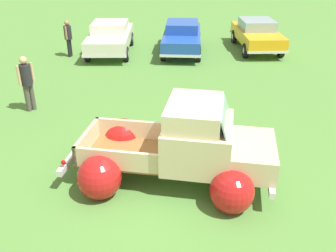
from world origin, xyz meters
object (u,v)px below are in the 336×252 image
(vintage_pickup_truck, at_px, (186,150))
(lane_cone_0, at_px, (202,124))
(show_car_2, at_px, (257,34))
(spectator_1, at_px, (68,36))
(show_car_1, at_px, (182,36))
(spectator_0, at_px, (27,80))
(show_car_0, at_px, (110,36))

(vintage_pickup_truck, bearing_deg, lane_cone_0, 85.80)
(show_car_2, distance_m, spectator_1, 9.04)
(show_car_1, xyz_separation_m, spectator_1, (-5.29, -0.48, 0.16))
(show_car_1, relative_size, spectator_0, 2.56)
(show_car_1, height_order, lane_cone_0, show_car_1)
(vintage_pickup_truck, bearing_deg, spectator_0, 151.43)
(show_car_1, height_order, spectator_1, spectator_1)
(vintage_pickup_truck, bearing_deg, show_car_1, 98.47)
(vintage_pickup_truck, height_order, show_car_0, vintage_pickup_truck)
(vintage_pickup_truck, xyz_separation_m, lane_cone_0, (0.64, 2.17, -0.45))
(lane_cone_0, bearing_deg, show_car_0, 111.47)
(show_car_1, distance_m, spectator_0, 8.51)
(vintage_pickup_truck, xyz_separation_m, spectator_1, (-4.57, 10.15, 0.19))
(spectator_0, distance_m, lane_cone_0, 5.67)
(vintage_pickup_truck, distance_m, show_car_0, 11.05)
(show_car_0, height_order, spectator_1, spectator_1)
(show_car_2, bearing_deg, show_car_1, -84.22)
(show_car_2, distance_m, spectator_0, 11.44)
(show_car_1, bearing_deg, show_car_2, 101.71)
(show_car_1, xyz_separation_m, show_car_2, (3.71, 0.35, 0.00))
(show_car_1, relative_size, lane_cone_0, 7.27)
(vintage_pickup_truck, relative_size, spectator_0, 2.75)
(lane_cone_0, bearing_deg, show_car_2, 66.77)
(vintage_pickup_truck, height_order, spectator_0, vintage_pickup_truck)
(show_car_0, xyz_separation_m, show_car_2, (7.14, 0.26, -0.00))
(show_car_1, distance_m, show_car_2, 3.72)
(spectator_1, bearing_deg, spectator_0, 97.12)
(show_car_2, xyz_separation_m, spectator_1, (-9.00, -0.83, 0.16))
(vintage_pickup_truck, relative_size, lane_cone_0, 7.80)
(spectator_0, bearing_deg, show_car_1, 98.68)
(show_car_2, bearing_deg, lane_cone_0, -22.91)
(show_car_1, xyz_separation_m, lane_cone_0, (-0.07, -8.46, -0.47))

